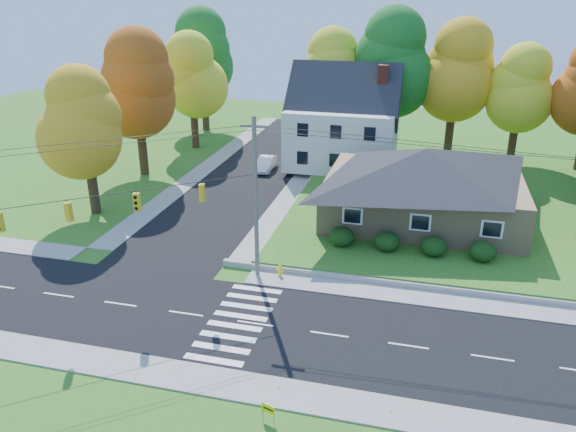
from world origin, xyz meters
name	(u,v)px	position (x,y,z in m)	size (l,w,h in m)	color
ground	(255,324)	(0.00, 0.00, 0.00)	(120.00, 120.00, 0.00)	#3D7923
road_main	(255,324)	(0.00, 0.00, 0.01)	(90.00, 8.00, 0.02)	black
road_cross	(257,169)	(-8.00, 26.00, 0.01)	(8.00, 44.00, 0.02)	black
sidewalk_north	(280,279)	(0.00, 5.00, 0.04)	(90.00, 2.00, 0.08)	#9C9A90
sidewalk_south	(222,383)	(0.00, -5.00, 0.04)	(90.00, 2.00, 0.08)	#9C9A90
lawn	(485,204)	(13.00, 21.00, 0.25)	(30.00, 30.00, 0.50)	#3D7923
ranch_house	(424,183)	(8.00, 16.00, 3.27)	(14.60, 10.60, 5.40)	tan
colonial_house	(343,123)	(0.04, 28.00, 4.58)	(10.40, 8.40, 9.60)	silver
hedge_row	(410,244)	(7.50, 9.80, 1.14)	(10.70, 1.70, 1.27)	#163A10
traffic_infrastructure	(258,225)	(-0.15, 1.35, 5.15)	(38.10, 10.66, 10.00)	#666059
tree_lot_0	(334,73)	(-2.00, 34.00, 8.31)	(6.72, 6.72, 12.51)	#3F2A19
tree_lot_1	(394,63)	(4.00, 33.00, 9.61)	(7.84, 7.84, 14.60)	#3F2A19
tree_lot_2	(456,71)	(10.00, 34.00, 8.96)	(7.28, 7.28, 13.56)	#3F2A19
tree_lot_3	(521,89)	(16.00, 33.00, 7.65)	(6.16, 6.16, 11.47)	#3F2A19
tree_west_0	(84,124)	(-17.00, 12.00, 7.15)	(6.16, 6.16, 11.47)	#3F2A19
tree_west_1	(136,84)	(-18.00, 22.00, 8.46)	(7.28, 7.28, 13.56)	#3F2A19
tree_west_2	(191,76)	(-17.00, 32.00, 7.81)	(6.72, 6.72, 12.51)	#3F2A19
tree_west_3	(202,54)	(-19.00, 40.00, 9.11)	(7.84, 7.84, 14.60)	#3F2A19
white_car	(266,164)	(-7.07, 25.85, 0.68)	(1.40, 4.00, 1.32)	white
fire_hydrant	(280,271)	(-0.12, 5.45, 0.36)	(0.43, 0.33, 0.75)	#FFFA18
yard_sign	(268,409)	(2.66, -6.69, 0.57)	(0.62, 0.22, 0.80)	black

